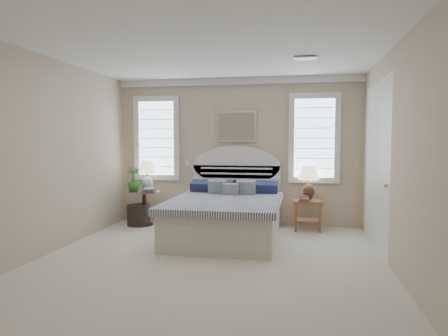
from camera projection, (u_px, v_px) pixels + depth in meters
floor at (207, 264)px, 5.05m from camera, size 4.50×5.00×0.01m
ceiling at (206, 47)px, 4.86m from camera, size 4.50×5.00×0.01m
wall_back at (237, 152)px, 7.41m from camera, size 4.50×0.02×2.70m
wall_left at (44, 156)px, 5.37m from camera, size 0.02×5.00×2.70m
wall_right at (399, 159)px, 4.55m from camera, size 0.02×5.00×2.70m
crown_molding at (237, 81)px, 7.28m from camera, size 4.50×0.08×0.12m
hvac_vent at (305, 58)px, 5.43m from camera, size 0.30×0.20×0.02m
switch_plate at (187, 162)px, 7.58m from camera, size 0.08×0.01×0.12m
window_left at (157, 138)px, 7.65m from camera, size 0.90×0.06×1.60m
window_right at (314, 138)px, 7.12m from camera, size 0.90×0.06×1.60m
painting at (237, 126)px, 7.34m from camera, size 0.74×0.04×0.58m
closet_door at (376, 166)px, 5.74m from camera, size 0.02×1.80×2.40m
bed at (227, 213)px, 6.45m from camera, size 1.72×2.28×1.47m
side_table_left at (144, 204)px, 7.33m from camera, size 0.56×0.56×0.63m
nightstand_right at (308, 209)px, 6.89m from camera, size 0.50×0.40×0.53m
floor_pot at (139, 215)px, 7.34m from camera, size 0.47×0.47×0.38m
lamp_left at (147, 172)px, 7.43m from camera, size 0.43×0.43×0.57m
lamp_right at (309, 179)px, 6.99m from camera, size 0.48×0.48×0.60m
potted_plant at (133, 179)px, 7.30m from camera, size 0.28×0.28×0.44m
books_left at (149, 190)px, 7.16m from camera, size 0.23×0.19×0.08m
books_right at (304, 199)px, 6.75m from camera, size 0.18×0.13×0.09m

